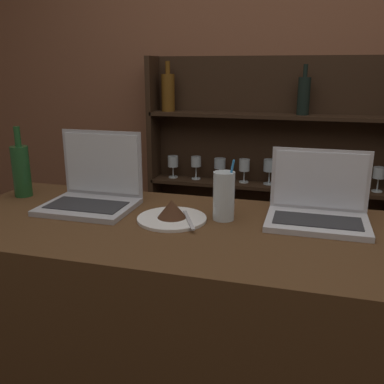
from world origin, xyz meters
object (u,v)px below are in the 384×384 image
Objects in this scene: laptop_near at (94,190)px; wine_bottle_green at (21,170)px; laptop_far at (318,207)px; water_glass at (224,196)px; cake_plate at (172,214)px.

wine_bottle_green is at bearing 173.34° from laptop_near.
laptop_near reaches higher than laptop_far.
wine_bottle_green is at bearing 176.18° from water_glass.
wine_bottle_green is (-1.07, -0.01, 0.05)m from laptop_far.
water_glass is (-0.29, -0.06, 0.03)m from laptop_far.
laptop_far is 0.46m from cake_plate.
water_glass is at bearing -168.39° from laptop_far.
laptop_far is at bearing 3.34° from laptop_near.
laptop_near is at bearing -176.66° from laptop_far.
water_glass reaches higher than cake_plate.
cake_plate is (0.31, -0.07, -0.03)m from laptop_near.
laptop_far is 1.57× the size of water_glass.
laptop_far is 0.30m from water_glass.
laptop_near reaches higher than cake_plate.
water_glass is (0.16, 0.05, 0.06)m from cake_plate.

